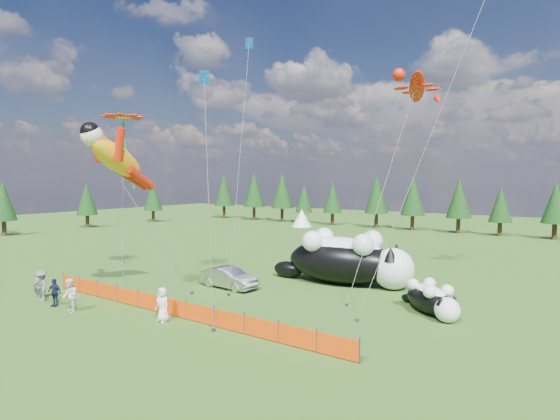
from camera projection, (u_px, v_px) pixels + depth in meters
name	position (u px, v px, depth m)	size (l,w,h in m)	color
ground	(211.00, 304.00, 26.42)	(160.00, 160.00, 0.00)	#13370A
safety_fence	(173.00, 307.00, 23.91)	(22.06, 0.06, 1.10)	#262626
tree_line	(426.00, 204.00, 63.24)	(90.00, 4.00, 8.00)	black
festival_tents	(505.00, 230.00, 53.13)	(50.00, 3.20, 2.80)	white
cat_large	(347.00, 259.00, 31.23)	(10.65, 4.69, 3.85)	black
cat_small	(431.00, 299.00, 24.36)	(4.04, 3.87, 1.80)	black
car	(229.00, 278.00, 30.20)	(1.52, 4.37, 1.44)	#ACACB1
spectator_a	(37.00, 285.00, 27.64)	(0.61, 0.40, 1.68)	#5B5B60
spectator_b	(70.00, 296.00, 24.57)	(0.94, 0.56, 1.94)	white
spectator_c	(54.00, 292.00, 25.80)	(0.98, 0.50, 1.67)	#151A3A
spectator_d	(42.00, 286.00, 26.77)	(1.26, 0.65, 1.95)	#5B5B60
spectator_e	(162.00, 304.00, 23.03)	(0.89, 0.58, 1.82)	white
superhero_kite	(117.00, 159.00, 26.91)	(5.84, 6.40, 11.58)	orange
gecko_kite	(417.00, 87.00, 31.62)	(4.74, 12.32, 16.67)	red
flower_kite	(123.00, 119.00, 31.09)	(4.68, 4.30, 12.37)	red
diamond_kite_a	(248.00, 54.00, 32.16)	(2.71, 5.55, 18.65)	blue
diamond_kite_c	(204.00, 88.00, 23.67)	(2.95, 2.63, 13.84)	blue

